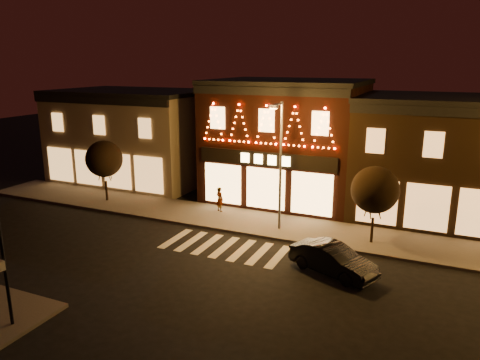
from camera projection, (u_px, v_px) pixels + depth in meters
The scene contains 10 objects.
ground at pixel (185, 279), 20.64m from camera, with size 120.00×120.00×0.00m, color black.
sidewalk_far at pixel (285, 227), 26.89m from camera, with size 44.00×4.00×0.15m, color #47423D.
building_left at pixel (134, 135), 37.23m from camera, with size 12.20×8.28×7.30m.
building_pulp at pixel (287, 140), 31.94m from camera, with size 10.20×8.34×8.30m.
building_right_a at pixel (434, 157), 28.28m from camera, with size 9.20×8.28×7.50m.
streetlamp_mid at pixel (280, 157), 25.24m from camera, with size 0.46×1.65×7.24m.
tree_left at pixel (104, 159), 31.16m from camera, with size 2.49×2.49×4.17m.
tree_right at pixel (375, 190), 23.77m from camera, with size 2.47×2.47×4.12m.
dark_sedan at pixel (333, 259), 21.05m from camera, with size 1.45×4.16×1.37m, color black.
pedestrian at pixel (220, 199), 29.32m from camera, with size 0.58×0.38×1.59m, color gray.
Camera 1 is at (9.97, -16.20, 9.48)m, focal length 34.39 mm.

